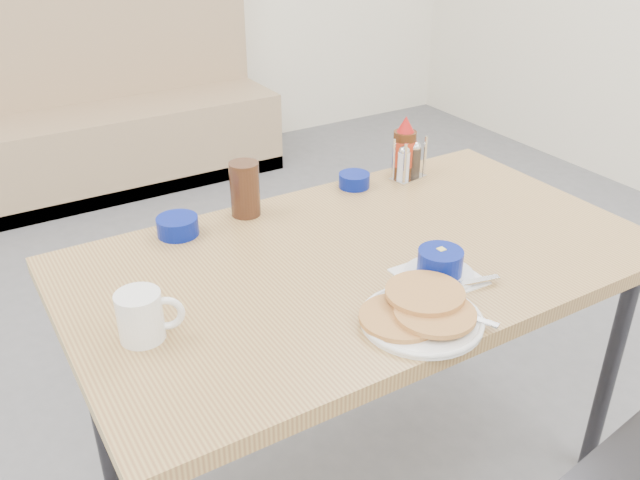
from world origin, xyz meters
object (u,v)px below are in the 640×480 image
booth_bench (101,124)px  butter_bowl (354,180)px  amber_tumbler (245,189)px  creamer_bowl (178,226)px  coffee_mug (142,315)px  condiment_caddy (409,164)px  pancake_plate (421,313)px  grits_setting (440,266)px  dining_table (362,276)px  syrup_bottle (404,150)px

booth_bench → butter_bowl: bearing=-84.7°
butter_bowl → amber_tumbler: amber_tumbler is taller
booth_bench → creamer_bowl: (-0.34, -2.21, 0.43)m
booth_bench → coffee_mug: 2.69m
booth_bench → condiment_caddy: booth_bench is taller
pancake_plate → condiment_caddy: size_ratio=1.98×
grits_setting → creamer_bowl: grits_setting is taller
pancake_plate → creamer_bowl: bearing=115.1°
condiment_caddy → amber_tumbler: bearing=166.1°
amber_tumbler → creamer_bowl: bearing=-175.5°
dining_table → butter_bowl: (0.20, 0.34, 0.08)m
butter_bowl → condiment_caddy: bearing=-10.1°
dining_table → coffee_mug: size_ratio=10.91×
pancake_plate → booth_bench: bearing=88.9°
dining_table → amber_tumbler: (-0.15, 0.34, 0.14)m
dining_table → creamer_bowl: creamer_bowl is taller
butter_bowl → condiment_caddy: 0.18m
coffee_mug → amber_tumbler: 0.57m
syrup_bottle → pancake_plate: bearing=-124.7°
booth_bench → syrup_bottle: booth_bench is taller
coffee_mug → creamer_bowl: 0.43m
coffee_mug → butter_bowl: bearing=27.4°
booth_bench → pancake_plate: (-0.06, -2.82, 0.43)m
dining_table → butter_bowl: bearing=59.2°
grits_setting → condiment_caddy: size_ratio=1.46×
booth_bench → grits_setting: 2.75m
grits_setting → coffee_mug: bearing=168.8°
dining_table → amber_tumbler: size_ratio=9.49×
coffee_mug → booth_bench: bearing=77.9°
butter_bowl → syrup_bottle: 0.19m
booth_bench → dining_table: booth_bench is taller
coffee_mug → amber_tumbler: (0.41, 0.39, 0.02)m
dining_table → pancake_plate: size_ratio=5.56×
creamer_bowl → condiment_caddy: (0.72, -0.02, 0.02)m
amber_tumbler → grits_setting: bearing=-65.9°
creamer_bowl → coffee_mug: bearing=-119.3°
pancake_plate → grits_setting: (0.14, 0.11, 0.01)m
condiment_caddy → creamer_bowl: bearing=168.3°
creamer_bowl → syrup_bottle: bearing=1.2°
booth_bench → syrup_bottle: bearing=-80.2°
creamer_bowl → syrup_bottle: syrup_bottle is taller
pancake_plate → syrup_bottle: size_ratio=1.38×
butter_bowl → syrup_bottle: syrup_bottle is taller
syrup_bottle → booth_bench: bearing=99.8°
pancake_plate → grits_setting: 0.18m
pancake_plate → syrup_bottle: bearing=55.3°
coffee_mug → grits_setting: bearing=-11.2°
coffee_mug → grits_setting: (0.64, -0.13, -0.02)m
coffee_mug → grits_setting: 0.66m
coffee_mug → syrup_bottle: bearing=22.8°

